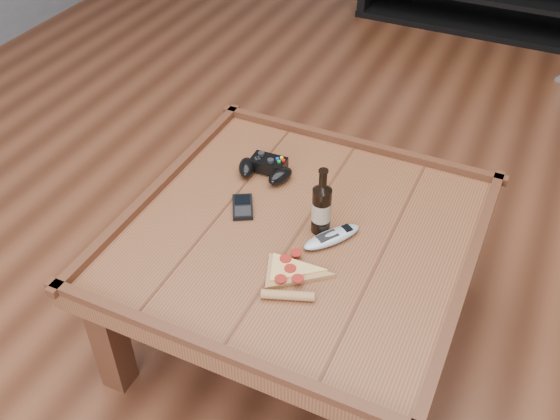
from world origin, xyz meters
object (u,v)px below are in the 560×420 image
at_px(beer_bottle, 321,207).
at_px(pizza_slice, 290,274).
at_px(game_controller, 265,168).
at_px(remote_control, 332,237).
at_px(smartphone, 243,207).
at_px(coffee_table, 299,245).

distance_m(beer_bottle, pizza_slice, 0.23).
distance_m(game_controller, remote_control, 0.37).
distance_m(beer_bottle, game_controller, 0.32).
height_order(beer_bottle, smartphone, beer_bottle).
xyz_separation_m(coffee_table, game_controller, (-0.21, 0.20, 0.08)).
height_order(beer_bottle, remote_control, beer_bottle).
distance_m(coffee_table, smartphone, 0.21).
xyz_separation_m(pizza_slice, remote_control, (0.05, 0.18, 0.00)).
xyz_separation_m(coffee_table, remote_control, (0.10, 0.00, 0.07)).
relative_size(coffee_table, smartphone, 8.04).
relative_size(pizza_slice, smartphone, 2.24).
height_order(coffee_table, beer_bottle, beer_bottle).
distance_m(coffee_table, beer_bottle, 0.16).
bearing_deg(beer_bottle, pizza_slice, -90.80).
relative_size(beer_bottle, smartphone, 1.71).
bearing_deg(smartphone, beer_bottle, -26.62).
xyz_separation_m(beer_bottle, pizza_slice, (-0.00, -0.21, -0.08)).
height_order(beer_bottle, game_controller, beer_bottle).
distance_m(coffee_table, remote_control, 0.12).
relative_size(coffee_table, pizza_slice, 3.58).
bearing_deg(beer_bottle, remote_control, -31.01).
height_order(game_controller, pizza_slice, game_controller).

